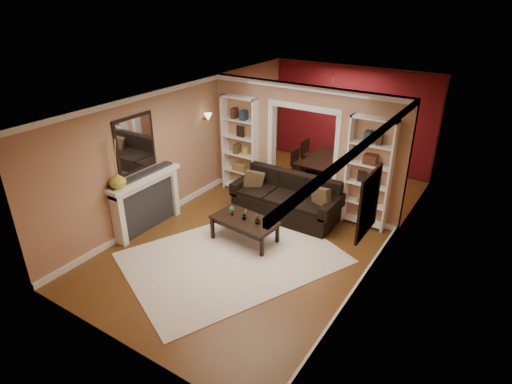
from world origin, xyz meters
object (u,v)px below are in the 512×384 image
Objects in this scene: sofa at (286,197)px; dining_table at (326,168)px; coffee_table at (245,230)px; fireplace at (147,203)px; bookshelf_left at (240,145)px; bookshelf_right at (369,174)px.

sofa reaches higher than dining_table.
fireplace is (-1.92, -0.65, 0.34)m from coffee_table.
bookshelf_right is (3.10, 0.00, 0.00)m from bookshelf_left.
bookshelf_left reaches higher than dining_table.
sofa is at bearing -20.33° from bookshelf_left.
sofa is at bearing 87.69° from coffee_table.
bookshelf_right is (1.72, 1.88, 0.91)m from coffee_table.
coffee_table is 0.55× the size of bookshelf_right.
coffee_table is 0.74× the size of fireplace.
bookshelf_right reaches higher than sofa.
dining_table reaches higher than coffee_table.
bookshelf_right is 2.54m from dining_table.
bookshelf_left is 2.65m from fireplace.
bookshelf_right is 1.42× the size of dining_table.
coffee_table is 0.78× the size of dining_table.
dining_table is (-0.10, 2.32, -0.17)m from sofa.
bookshelf_right is at bearing 20.70° from sofa.
bookshelf_left is 1.42× the size of dining_table.
dining_table is (0.08, 3.62, 0.05)m from coffee_table.
dining_table is (2.01, 4.27, -0.30)m from fireplace.
coffee_table is 0.55× the size of bookshelf_left.
sofa is 1.36× the size of fireplace.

